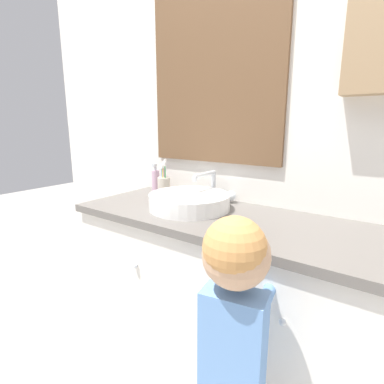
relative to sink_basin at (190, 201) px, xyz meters
name	(u,v)px	position (x,y,z in m)	size (l,w,h in m)	color
wall_back	(268,104)	(0.25, 0.29, 0.45)	(3.20, 0.18, 2.50)	silver
vanity_counter	(228,297)	(0.23, -0.01, -0.43)	(1.49, 0.54, 0.79)	silver
sink_basin	(190,201)	(0.00, 0.00, 0.00)	(0.39, 0.44, 0.16)	white
toothbrush_holder	(164,184)	(-0.32, 0.17, 0.02)	(0.07, 0.07, 0.20)	beige
soap_dispenser	(156,180)	(-0.40, 0.20, 0.03)	(0.05, 0.05, 0.17)	#CCA3BC
child_figure	(234,324)	(0.48, -0.44, -0.20)	(0.20, 0.46, 0.95)	slate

